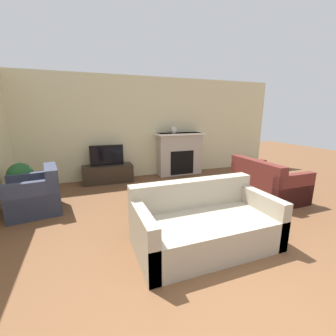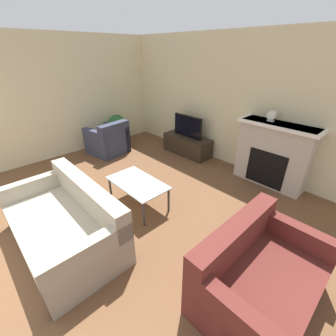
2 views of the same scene
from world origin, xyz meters
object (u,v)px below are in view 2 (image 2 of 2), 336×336
object	(u,v)px
armchair_by_window	(108,142)
coffee_table	(138,185)
tv	(188,126)
couch_sectional	(66,225)
potted_plant	(117,127)
mantel_clock	(272,116)
couch_loveseat	(257,278)

from	to	relation	value
armchair_by_window	coffee_table	bearing A→B (deg)	62.70
tv	couch_sectional	world-z (taller)	tv
couch_sectional	tv	bearing A→B (deg)	104.93
coffee_table	potted_plant	xyz separation A→B (m)	(-2.60, 1.26, 0.09)
couch_sectional	coffee_table	size ratio (longest dim) A/B	1.83
mantel_clock	coffee_table	bearing A→B (deg)	-113.14
tv	mantel_clock	distance (m)	1.97
armchair_by_window	mantel_clock	distance (m)	3.74
tv	potted_plant	xyz separation A→B (m)	(-1.71, -0.92, -0.21)
couch_sectional	coffee_table	xyz separation A→B (m)	(-0.00, 1.19, 0.12)
tv	couch_sectional	size ratio (longest dim) A/B	0.45
couch_sectional	mantel_clock	world-z (taller)	mantel_clock
armchair_by_window	mantel_clock	world-z (taller)	mantel_clock
tv	mantel_clock	xyz separation A→B (m)	(1.87, 0.11, 0.59)
armchair_by_window	couch_sectional	bearing A→B (deg)	40.94
mantel_clock	couch_sectional	bearing A→B (deg)	-105.65
couch_sectional	couch_loveseat	world-z (taller)	same
couch_loveseat	couch_sectional	bearing A→B (deg)	117.37
mantel_clock	couch_loveseat	bearing A→B (deg)	-64.21
couch_loveseat	coffee_table	size ratio (longest dim) A/B	1.36
couch_loveseat	coffee_table	distance (m)	2.13
potted_plant	tv	bearing A→B (deg)	28.34
potted_plant	mantel_clock	distance (m)	3.81
coffee_table	mantel_clock	size ratio (longest dim) A/B	5.30
coffee_table	potted_plant	distance (m)	2.89
tv	couch_sectional	bearing A→B (deg)	-75.07
tv	coffee_table	size ratio (longest dim) A/B	0.82
armchair_by_window	couch_loveseat	bearing A→B (deg)	70.47
couch_sectional	potted_plant	xyz separation A→B (m)	(-2.60, 2.45, 0.21)
couch_loveseat	armchair_by_window	bearing A→B (deg)	78.83
tv	mantel_clock	bearing A→B (deg)	3.38
coffee_table	couch_loveseat	bearing A→B (deg)	-2.34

